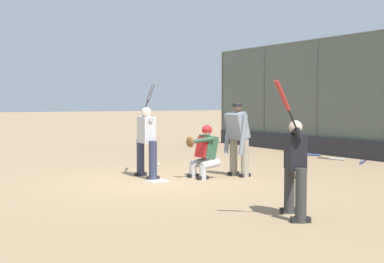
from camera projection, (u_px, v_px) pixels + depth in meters
name	position (u px, v px, depth m)	size (l,w,h in m)	color
ground_plane	(157.00, 181.00, 11.69)	(160.00, 160.00, 0.00)	#9E7F5B
home_plate_marker	(157.00, 181.00, 11.69)	(0.43, 0.43, 0.01)	white
padding_wall	(383.00, 152.00, 15.48)	(16.42, 0.18, 0.56)	#28282D
batter_at_plate	(146.00, 139.00, 12.16)	(1.00, 0.64, 2.16)	#2D334C
catcher_behind_plate	(204.00, 151.00, 12.14)	(0.64, 0.74, 1.21)	#B7B7BC
umpire_home	(238.00, 137.00, 12.40)	(0.69, 0.45, 1.70)	gray
batter_on_deck	(295.00, 165.00, 7.95)	(0.81, 0.94, 2.04)	#333333
spare_bat_near_backstop	(311.00, 155.00, 17.14)	(0.67, 0.59, 0.07)	black
spare_bat_by_padding	(335.00, 159.00, 15.90)	(0.86, 0.29, 0.07)	black
spare_bat_third_base_side	(362.00, 162.00, 15.04)	(0.48, 0.75, 0.07)	black
fielding_glove_on_dirt	(293.00, 176.00, 12.11)	(0.31, 0.24, 0.11)	#56331E
baseball_loose	(159.00, 164.00, 14.53)	(0.07, 0.07, 0.07)	white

